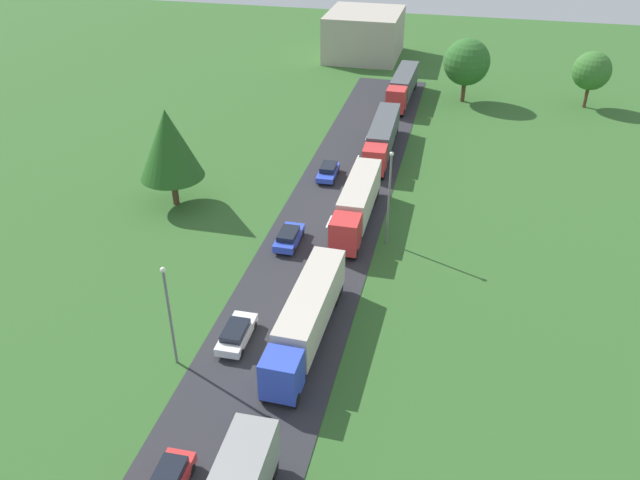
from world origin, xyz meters
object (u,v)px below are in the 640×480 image
truck_fourth (382,136)px  lamppost_third (389,194)px  car_fourth (289,237)px  distant_building (364,34)px  car_third (236,333)px  tree_oak (169,144)px  truck_third (357,203)px  truck_second (307,316)px  lamppost_second (169,311)px  tree_birch (467,62)px  car_fifth (328,171)px  tree_maple (592,71)px  truck_fifth (403,85)px

truck_fourth → lamppost_third: bearing=-80.0°
car_fourth → distant_building: size_ratio=0.33×
car_third → tree_oak: (-12.95, 18.52, 5.59)m
truck_third → car_fourth: 7.46m
truck_second → lamppost_second: 9.59m
car_fourth → tree_birch: (13.29, 41.88, 4.64)m
truck_fourth → car_fifth: truck_fourth is taller
tree_oak → tree_birch: (26.32, 36.97, -0.93)m
car_fifth → truck_second: bearing=-80.6°
lamppost_second → distant_building: (-0.51, 77.08, -0.80)m
tree_oak → tree_maple: size_ratio=1.31×
car_fifth → distant_building: 46.74m
truck_third → truck_fourth: bearing=90.5°
truck_second → truck_fourth: 33.99m
truck_third → tree_maple: bearing=57.4°
truck_fifth → car_fifth: bearing=-100.0°
truck_third → lamppost_third: size_ratio=1.51×
car_fifth → lamppost_third: bearing=-55.6°
truck_second → car_fifth: truck_second is taller
car_fourth → tree_maple: 52.61m
lamppost_third → tree_maple: (21.12, 40.97, 0.06)m
car_fourth → car_fifth: car_fourth is taller
lamppost_second → tree_birch: bearing=74.0°
truck_second → tree_birch: tree_birch is taller
distant_building → car_third: bearing=-87.0°
truck_second → car_third: bearing=-163.1°
car_fourth → truck_second: bearing=-68.6°
tree_maple → distant_building: bearing=152.9°
truck_fifth → truck_third: bearing=-89.9°
car_third → tree_birch: 57.27m
truck_third → lamppost_second: (-8.58, -21.81, 2.24)m
car_fourth → truck_fifth: bearing=82.8°
tree_maple → car_third: bearing=-117.5°
truck_third → lamppost_second: size_ratio=1.69×
truck_fourth → tree_oak: bearing=-136.8°
truck_third → tree_maple: tree_maple is taller
distant_building → tree_maple: bearing=-27.1°
car_fifth → tree_oak: bearing=-145.8°
car_fifth → lamppost_third: lamppost_third is taller
car_fifth → distant_building: (-4.37, 46.45, 2.84)m
lamppost_third → distant_building: lamppost_third is taller
truck_fifth → lamppost_second: size_ratio=1.77×
truck_fourth → car_fourth: 22.44m
tree_maple → truck_fifth: bearing=-172.9°
car_fifth → car_fourth: bearing=-91.7°
truck_second → lamppost_second: size_ratio=1.75×
truck_fourth → lamppost_third: 19.98m
tree_oak → tree_maple: tree_oak is taller
truck_fifth → lamppost_third: size_ratio=1.58×
car_third → truck_fifth: bearing=84.5°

